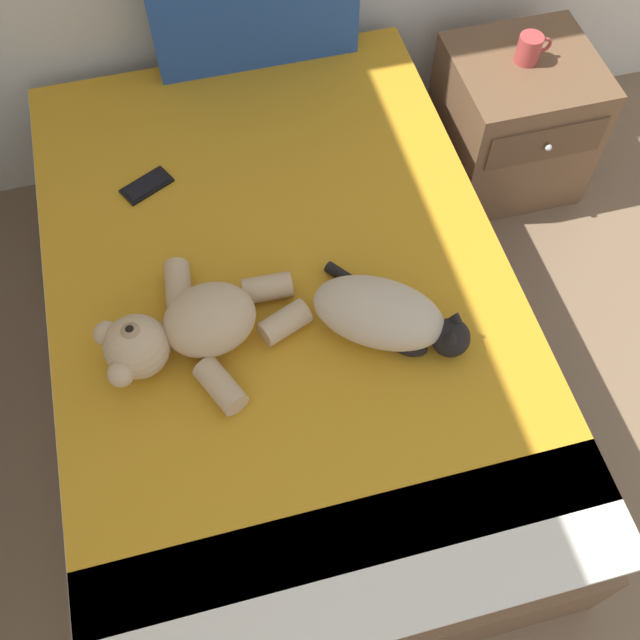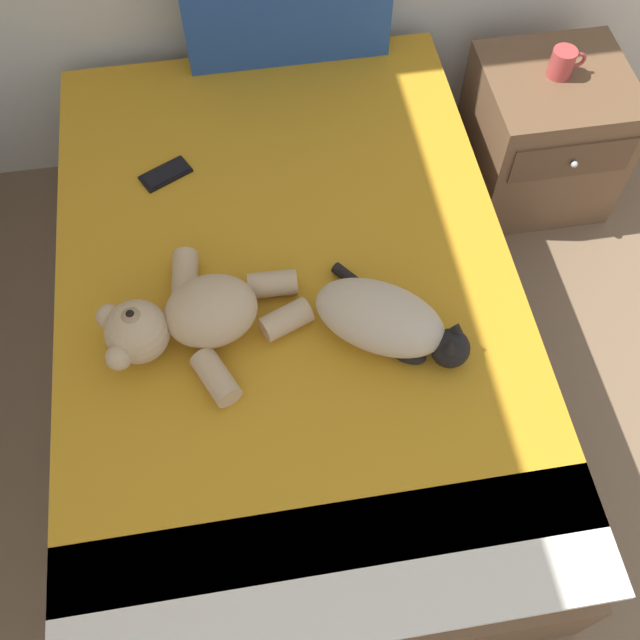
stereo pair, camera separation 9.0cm
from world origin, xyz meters
name	(u,v)px [view 1 (the left image)]	position (x,y,z in m)	size (l,w,h in m)	color
bed	(284,327)	(1.03, 3.54, 0.26)	(1.30, 1.91, 0.52)	brown
cat	(386,315)	(1.25, 3.31, 0.59)	(0.40, 0.39, 0.15)	#C6B293
teddy_bear	(189,329)	(0.77, 3.39, 0.60)	(0.54, 0.47, 0.17)	tan
cell_phone	(147,186)	(0.72, 3.95, 0.53)	(0.16, 0.13, 0.01)	black
nightstand	(513,122)	(2.03, 4.18, 0.26)	(0.49, 0.49, 0.52)	brown
mug	(530,48)	(2.03, 4.20, 0.57)	(0.12, 0.08, 0.09)	#B23F3F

